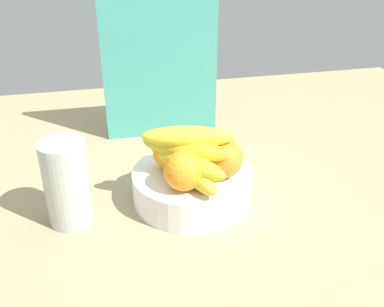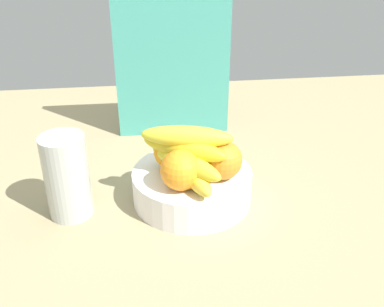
{
  "view_description": "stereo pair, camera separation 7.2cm",
  "coord_description": "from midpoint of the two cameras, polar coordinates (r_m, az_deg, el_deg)",
  "views": [
    {
      "loc": [
        -14.48,
        -71.03,
        50.25
      ],
      "look_at": [
        1.74,
        0.67,
        10.35
      ],
      "focal_mm": 41.12,
      "sensor_mm": 36.0,
      "label": 1
    },
    {
      "loc": [
        -7.4,
        -72.27,
        50.25
      ],
      "look_at": [
        1.74,
        0.67,
        10.35
      ],
      "focal_mm": 41.12,
      "sensor_mm": 36.0,
      "label": 2
    }
  ],
  "objects": [
    {
      "name": "orange_center",
      "position": [
        0.79,
        -3.67,
        -2.28
      ],
      "size": [
        7.49,
        7.49,
        7.49
      ],
      "primitive_type": "sphere",
      "color": "orange",
      "rests_on": "fruit_bowl"
    },
    {
      "name": "fruit_bowl",
      "position": [
        0.87,
        -2.37,
        -4.2
      ],
      "size": [
        23.44,
        23.44,
        6.35
      ],
      "primitive_type": "cylinder",
      "color": "white",
      "rests_on": "ground_plane"
    },
    {
      "name": "thermos_tumbler",
      "position": [
        0.83,
        -18.33,
        -3.72
      ],
      "size": [
        8.19,
        8.19,
        16.22
      ],
      "primitive_type": "cylinder",
      "color": "#B2B7B3",
      "rests_on": "ground_plane"
    },
    {
      "name": "orange_back_left",
      "position": [
        0.82,
        1.59,
        -0.73
      ],
      "size": [
        7.49,
        7.49,
        7.49
      ],
      "primitive_type": "sphere",
      "color": "orange",
      "rests_on": "fruit_bowl"
    },
    {
      "name": "orange_front_left",
      "position": [
        0.87,
        -1.02,
        1.04
      ],
      "size": [
        7.49,
        7.49,
        7.49
      ],
      "primitive_type": "sphere",
      "color": "orange",
      "rests_on": "fruit_bowl"
    },
    {
      "name": "ground_plane",
      "position": [
        0.89,
        -3.33,
        -7.09
      ],
      "size": [
        180.0,
        140.0,
        3.0
      ],
      "primitive_type": "cube",
      "color": "#998A64"
    },
    {
      "name": "banana_bunch",
      "position": [
        0.8,
        -3.06,
        -0.24
      ],
      "size": [
        17.46,
        17.45,
        10.6
      ],
      "color": "yellow",
      "rests_on": "fruit_bowl"
    },
    {
      "name": "cutting_board",
      "position": [
        1.09,
        -6.05,
        11.15
      ],
      "size": [
        28.01,
        2.03,
        36.0
      ],
      "primitive_type": "cube",
      "rotation": [
        0.0,
        0.0,
        -0.01
      ],
      "color": "teal",
      "rests_on": "ground_plane"
    },
    {
      "name": "orange_front_right",
      "position": [
        0.85,
        -5.06,
        0.19
      ],
      "size": [
        7.49,
        7.49,
        7.49
      ],
      "primitive_type": "sphere",
      "color": "orange",
      "rests_on": "fruit_bowl"
    }
  ]
}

